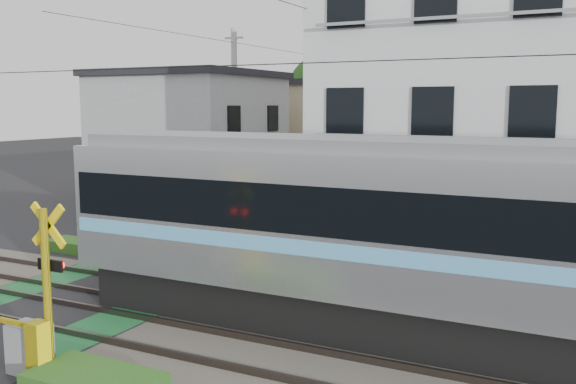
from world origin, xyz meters
The scene contains 12 objects.
ground centered at (0.00, 0.00, 0.00)m, with size 120.00×120.00×0.00m, color black.
track_bed centered at (0.00, 0.00, 0.04)m, with size 120.00×120.00×0.14m.
commuter_train centered at (10.19, 1.20, 2.15)m, with size 19.54×3.08×4.06m.
crossing_signal_near centered at (2.59, -3.65, 0.71)m, with size 4.74×0.65×3.09m.
crossing_signal_far centered at (-2.59, 3.65, 0.71)m, with size 4.74×0.65×3.09m.
apartment_block centered at (8.50, 9.49, 4.66)m, with size 10.20×8.36×9.30m.
houses_row centered at (0.25, 25.92, 3.24)m, with size 22.07×31.35×6.80m.
tree_hill centered at (-0.14, 47.72, 6.04)m, with size 40.00×13.22×11.89m.
catenary centered at (6.00, 0.03, 3.70)m, with size 60.00×5.04×7.00m.
utility_poles centered at (-1.05, 23.01, 4.08)m, with size 7.90×42.00×8.00m.
pedestrian centered at (1.76, 28.40, 0.94)m, with size 0.68×0.45×1.88m, color black.
weed_patches centered at (1.76, -0.09, 0.18)m, with size 10.25×8.80×0.40m.
Camera 1 is at (11.48, -11.22, 4.73)m, focal length 40.00 mm.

